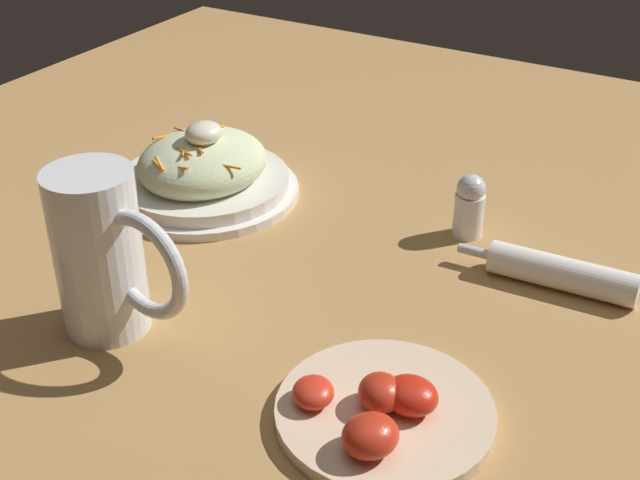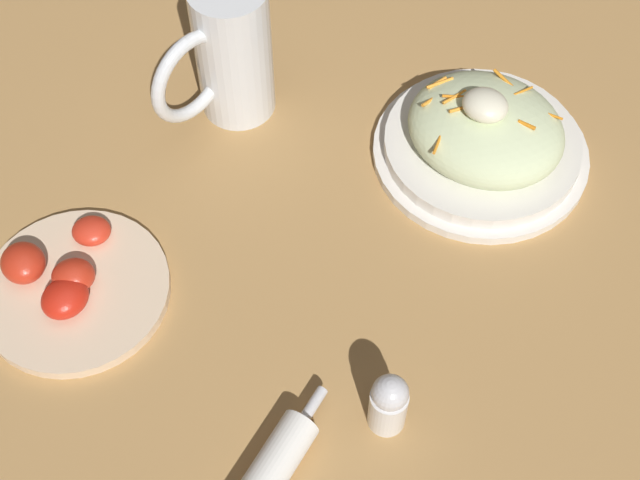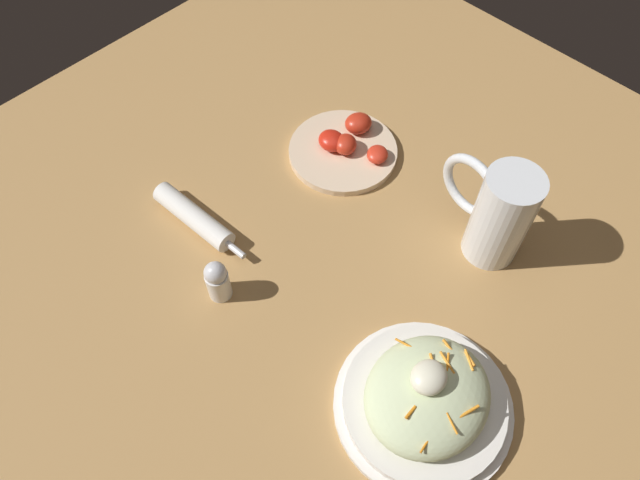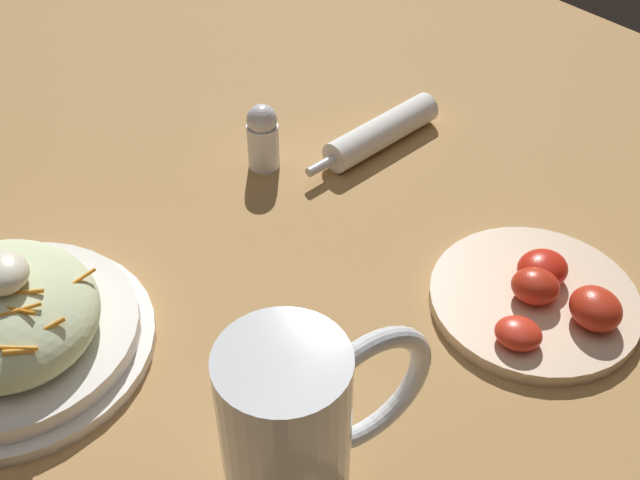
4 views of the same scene
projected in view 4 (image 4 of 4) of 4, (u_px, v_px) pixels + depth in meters
ground_plane at (220, 266)px, 0.75m from camera, size 1.43×1.43×0.00m
salad_plate at (7, 323)px, 0.65m from camera, size 0.23×0.23×0.10m
beer_mug at (293, 445)px, 0.51m from camera, size 0.08×0.16×0.17m
napkin_roll at (381, 132)px, 0.89m from camera, size 0.04×0.19×0.03m
tomato_plate at (540, 298)px, 0.70m from camera, size 0.19×0.19×0.04m
salt_shaker at (263, 136)px, 0.84m from camera, size 0.03×0.03×0.08m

